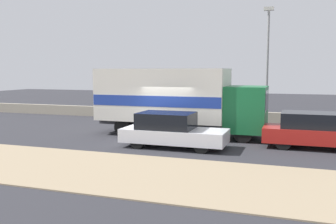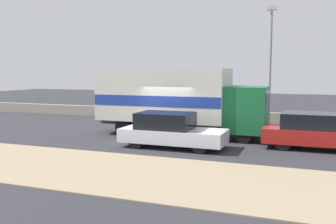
{
  "view_description": "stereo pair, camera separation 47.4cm",
  "coord_description": "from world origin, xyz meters",
  "px_view_note": "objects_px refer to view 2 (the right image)",
  "views": [
    {
      "loc": [
        5.74,
        -15.76,
        3.25
      ],
      "look_at": [
        0.13,
        0.67,
        1.34
      ],
      "focal_mm": 40.0,
      "sensor_mm": 36.0,
      "label": 1
    },
    {
      "loc": [
        6.19,
        -15.6,
        3.25
      ],
      "look_at": [
        0.13,
        0.67,
        1.34
      ],
      "focal_mm": 40.0,
      "sensor_mm": 36.0,
      "label": 2
    }
  ],
  "objects_px": {
    "street_lamp": "(270,58)",
    "car_hatchback": "(171,130)",
    "car_sedan_second": "(317,131)",
    "box_truck": "(175,99)"
  },
  "relations": [
    {
      "from": "car_hatchback",
      "to": "car_sedan_second",
      "type": "xyz_separation_m",
      "value": [
        5.84,
        1.75,
        0.02
      ]
    },
    {
      "from": "car_hatchback",
      "to": "car_sedan_second",
      "type": "distance_m",
      "value": 6.1
    },
    {
      "from": "car_sedan_second",
      "to": "box_truck",
      "type": "bearing_deg",
      "value": 169.93
    },
    {
      "from": "box_truck",
      "to": "car_sedan_second",
      "type": "distance_m",
      "value": 6.88
    },
    {
      "from": "street_lamp",
      "to": "car_hatchback",
      "type": "relative_size",
      "value": 1.55
    },
    {
      "from": "box_truck",
      "to": "street_lamp",
      "type": "bearing_deg",
      "value": 48.66
    },
    {
      "from": "box_truck",
      "to": "car_hatchback",
      "type": "bearing_deg",
      "value": -73.94
    },
    {
      "from": "street_lamp",
      "to": "car_hatchback",
      "type": "xyz_separation_m",
      "value": [
        -3.34,
        -7.69,
        -3.27
      ]
    },
    {
      "from": "car_hatchback",
      "to": "box_truck",
      "type": "bearing_deg",
      "value": 106.06
    },
    {
      "from": "street_lamp",
      "to": "car_hatchback",
      "type": "distance_m",
      "value": 9.0
    }
  ]
}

